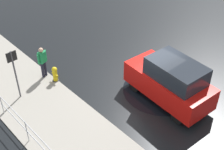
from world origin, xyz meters
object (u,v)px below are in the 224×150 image
Objects in this scene: moving_hatchback at (170,81)px; sign_post at (14,68)px; pedestrian at (42,60)px; fire_hydrant at (55,74)px.

moving_hatchback is 6.56m from sign_post.
moving_hatchback reaches higher than pedestrian.
pedestrian is at bearing -70.45° from sign_post.
sign_post reaches higher than moving_hatchback.
sign_post is at bearing 109.55° from pedestrian.
sign_post is at bearing 87.57° from fire_hydrant.
pedestrian is at bearing 15.60° from fire_hydrant.
moving_hatchback is at bearing -146.73° from fire_hydrant.
moving_hatchback is 2.47× the size of pedestrian.
pedestrian is 1.84m from sign_post.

